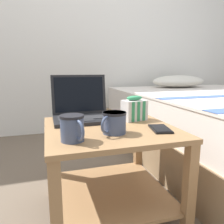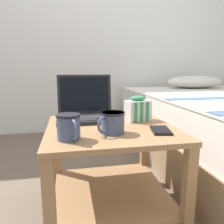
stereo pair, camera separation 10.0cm
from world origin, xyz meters
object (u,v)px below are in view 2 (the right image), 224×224
mug_front_left (112,122)px  mug_front_right (69,126)px  laptop (86,110)px  snack_bag (138,110)px  cell_phone (161,130)px

mug_front_left → mug_front_right: 0.19m
laptop → mug_front_left: laptop is taller
mug_front_right → mug_front_left: bearing=16.6°
snack_bag → laptop: bearing=159.1°
mug_front_right → snack_bag: 0.45m
cell_phone → snack_bag: bearing=100.4°
laptop → snack_bag: 0.29m
mug_front_left → snack_bag: 0.27m
mug_front_right → cell_phone: bearing=6.3°
snack_bag → mug_front_left: bearing=-131.2°
laptop → cell_phone: (0.31, -0.32, -0.04)m
snack_bag → cell_phone: bearing=-79.6°
cell_phone → mug_front_left: bearing=177.4°
mug_front_right → cell_phone: size_ratio=0.87×
laptop → mug_front_right: (-0.10, -0.36, 0.01)m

